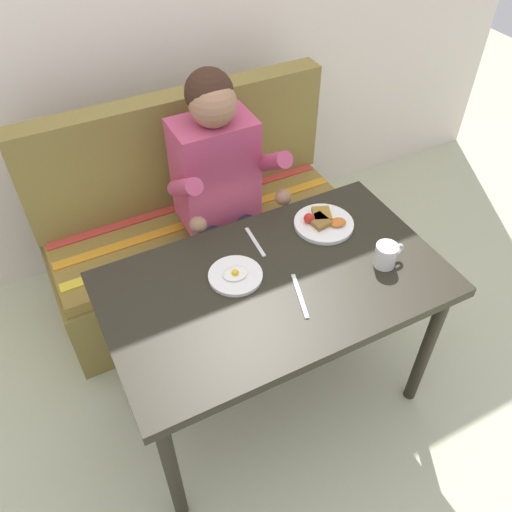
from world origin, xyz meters
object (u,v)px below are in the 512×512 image
plate_eggs (235,275)px  knife (300,296)px  person (222,183)px  table (275,296)px  plate_breakfast (323,222)px  fork (255,242)px  couch (200,235)px  coffee_mug (386,254)px

plate_eggs → knife: bearing=-49.1°
person → knife: (-0.03, -0.69, -0.01)m
table → plate_eggs: 0.17m
knife → plate_breakfast: bearing=62.6°
table → fork: fork is taller
table → couch: couch is taller
table → plate_breakfast: size_ratio=5.17×
plate_eggs → plate_breakfast: bearing=12.8°
table → knife: (0.04, -0.10, 0.08)m
coffee_mug → plate_eggs: bearing=159.9°
person → plate_breakfast: (0.24, -0.41, 0.00)m
couch → person: person is taller
couch → coffee_mug: bearing=-65.9°
plate_eggs → person: bearing=70.4°
coffee_mug → fork: 0.48m
couch → plate_eggs: bearing=-99.7°
couch → plate_eggs: couch is taller
plate_breakfast → plate_eggs: size_ratio=1.21×
table → fork: bearing=82.9°
plate_breakfast → coffee_mug: (0.08, -0.28, 0.03)m
couch → plate_eggs: (-0.12, -0.68, 0.41)m
fork → plate_eggs: bearing=-134.6°
couch → knife: (0.04, -0.87, 0.40)m
plate_breakfast → knife: (-0.27, -0.28, -0.01)m
table → plate_breakfast: bearing=29.9°
plate_breakfast → fork: 0.28m
plate_eggs → coffee_mug: 0.54m
couch → coffee_mug: couch is taller
table → fork: 0.23m
coffee_mug → plate_breakfast: bearing=106.2°
coffee_mug → knife: 0.35m
fork → plate_breakfast: bearing=-2.8°
coffee_mug → fork: bearing=139.2°
plate_breakfast → fork: plate_breakfast is taller
couch → knife: bearing=-87.4°
fork → knife: size_ratio=0.85×
couch → plate_breakfast: 0.78m
couch → person: size_ratio=1.19×
fork → knife: bearing=-84.0°
table → knife: bearing=-69.0°
table → plate_eggs: (-0.12, 0.08, 0.09)m
table → person: person is taller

